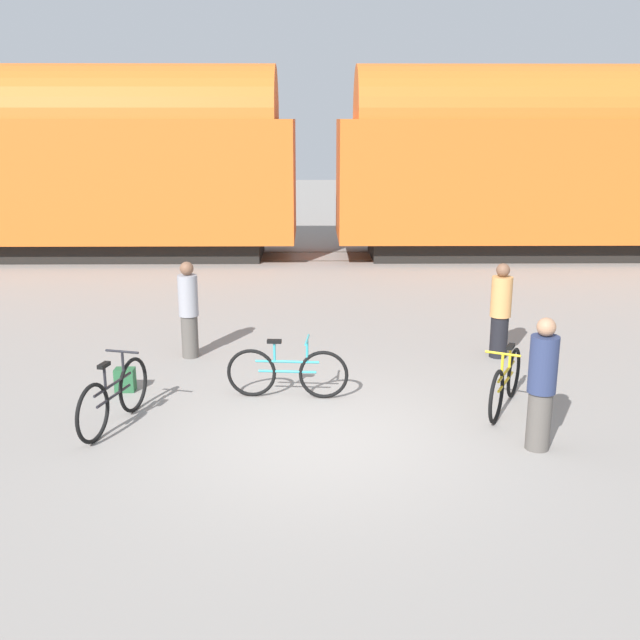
{
  "coord_description": "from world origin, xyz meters",
  "views": [
    {
      "loc": [
        -0.12,
        -8.55,
        3.82
      ],
      "look_at": [
        -0.02,
        1.5,
        1.1
      ],
      "focal_mm": 42.0,
      "sensor_mm": 36.0,
      "label": 1
    }
  ],
  "objects_px": {
    "bicycle_yellow": "(505,383)",
    "person_in_tan": "(500,311)",
    "freight_train": "(316,159)",
    "person_in_grey": "(189,310)",
    "backpack": "(125,380)",
    "bicycle_black": "(114,397)",
    "bicycle_teal": "(287,372)",
    "person_in_navy": "(542,384)"
  },
  "relations": [
    {
      "from": "freight_train",
      "to": "bicycle_teal",
      "type": "relative_size",
      "value": 14.53
    },
    {
      "from": "freight_train",
      "to": "backpack",
      "type": "relative_size",
      "value": 73.33
    },
    {
      "from": "person_in_navy",
      "to": "backpack",
      "type": "distance_m",
      "value": 5.78
    },
    {
      "from": "freight_train",
      "to": "bicycle_black",
      "type": "height_order",
      "value": "freight_train"
    },
    {
      "from": "person_in_navy",
      "to": "bicycle_yellow",
      "type": "bearing_deg",
      "value": 176.79
    },
    {
      "from": "bicycle_black",
      "to": "backpack",
      "type": "relative_size",
      "value": 5.07
    },
    {
      "from": "person_in_navy",
      "to": "person_in_grey",
      "type": "xyz_separation_m",
      "value": [
        -4.69,
        3.61,
        -0.01
      ]
    },
    {
      "from": "freight_train",
      "to": "person_in_grey",
      "type": "bearing_deg",
      "value": -102.98
    },
    {
      "from": "freight_train",
      "to": "person_in_grey",
      "type": "height_order",
      "value": "freight_train"
    },
    {
      "from": "bicycle_black",
      "to": "bicycle_teal",
      "type": "bearing_deg",
      "value": 24.38
    },
    {
      "from": "freight_train",
      "to": "person_in_grey",
      "type": "xyz_separation_m",
      "value": [
        -2.14,
        -9.27,
        -1.93
      ]
    },
    {
      "from": "bicycle_yellow",
      "to": "person_in_grey",
      "type": "height_order",
      "value": "person_in_grey"
    },
    {
      "from": "bicycle_teal",
      "to": "person_in_grey",
      "type": "bearing_deg",
      "value": 131.6
    },
    {
      "from": "freight_train",
      "to": "bicycle_teal",
      "type": "bearing_deg",
      "value": -92.44
    },
    {
      "from": "bicycle_black",
      "to": "bicycle_teal",
      "type": "distance_m",
      "value": 2.39
    },
    {
      "from": "bicycle_black",
      "to": "backpack",
      "type": "height_order",
      "value": "bicycle_black"
    },
    {
      "from": "bicycle_black",
      "to": "person_in_navy",
      "type": "relative_size",
      "value": 1.07
    },
    {
      "from": "bicycle_yellow",
      "to": "backpack",
      "type": "height_order",
      "value": "bicycle_yellow"
    },
    {
      "from": "person_in_navy",
      "to": "backpack",
      "type": "bearing_deg",
      "value": -117.16
    },
    {
      "from": "person_in_tan",
      "to": "backpack",
      "type": "relative_size",
      "value": 4.62
    },
    {
      "from": "bicycle_teal",
      "to": "person_in_tan",
      "type": "xyz_separation_m",
      "value": [
        3.42,
        1.82,
        0.41
      ]
    },
    {
      "from": "bicycle_yellow",
      "to": "bicycle_black",
      "type": "height_order",
      "value": "bicycle_black"
    },
    {
      "from": "bicycle_black",
      "to": "person_in_navy",
      "type": "xyz_separation_m",
      "value": [
        5.21,
        -0.75,
        0.42
      ]
    },
    {
      "from": "bicycle_yellow",
      "to": "person_in_grey",
      "type": "bearing_deg",
      "value": 153.14
    },
    {
      "from": "person_in_grey",
      "to": "bicycle_yellow",
      "type": "bearing_deg",
      "value": -43.34
    },
    {
      "from": "backpack",
      "to": "person_in_tan",
      "type": "bearing_deg",
      "value": 14.98
    },
    {
      "from": "freight_train",
      "to": "person_in_tan",
      "type": "height_order",
      "value": "freight_train"
    },
    {
      "from": "bicycle_yellow",
      "to": "backpack",
      "type": "bearing_deg",
      "value": 172.03
    },
    {
      "from": "person_in_grey",
      "to": "backpack",
      "type": "height_order",
      "value": "person_in_grey"
    },
    {
      "from": "bicycle_black",
      "to": "freight_train",
      "type": "bearing_deg",
      "value": 77.67
    },
    {
      "from": "person_in_navy",
      "to": "backpack",
      "type": "height_order",
      "value": "person_in_navy"
    },
    {
      "from": "bicycle_yellow",
      "to": "bicycle_teal",
      "type": "height_order",
      "value": "bicycle_yellow"
    },
    {
      "from": "bicycle_black",
      "to": "bicycle_teal",
      "type": "relative_size",
      "value": 1.0
    },
    {
      "from": "bicycle_teal",
      "to": "person_in_navy",
      "type": "relative_size",
      "value": 1.06
    },
    {
      "from": "person_in_navy",
      "to": "freight_train",
      "type": "bearing_deg",
      "value": -175.44
    },
    {
      "from": "bicycle_yellow",
      "to": "bicycle_black",
      "type": "xyz_separation_m",
      "value": [
        -5.13,
        -0.52,
        0.02
      ]
    },
    {
      "from": "person_in_grey",
      "to": "backpack",
      "type": "relative_size",
      "value": 4.7
    },
    {
      "from": "freight_train",
      "to": "person_in_navy",
      "type": "bearing_deg",
      "value": -78.77
    },
    {
      "from": "bicycle_black",
      "to": "person_in_tan",
      "type": "distance_m",
      "value": 6.27
    },
    {
      "from": "freight_train",
      "to": "bicycle_teal",
      "type": "height_order",
      "value": "freight_train"
    },
    {
      "from": "bicycle_yellow",
      "to": "person_in_tan",
      "type": "xyz_separation_m",
      "value": [
        0.47,
        2.29,
        0.41
      ]
    },
    {
      "from": "bicycle_yellow",
      "to": "person_in_grey",
      "type": "xyz_separation_m",
      "value": [
        -4.61,
        2.34,
        0.43
      ]
    }
  ]
}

